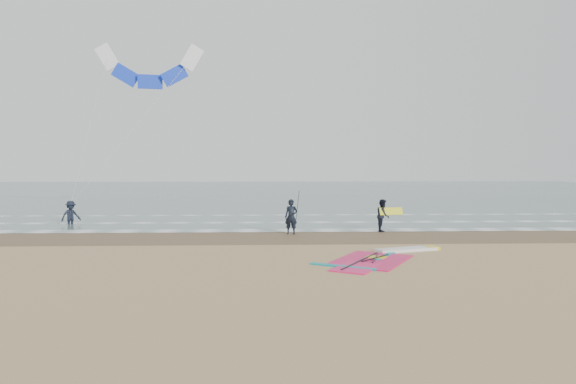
{
  "coord_description": "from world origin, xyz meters",
  "views": [
    {
      "loc": [
        -1.0,
        -18.35,
        3.42
      ],
      "look_at": [
        -0.12,
        5.0,
        2.2
      ],
      "focal_mm": 32.0,
      "sensor_mm": 36.0,
      "label": 1
    }
  ],
  "objects_px": {
    "person_standing": "(291,217)",
    "windsurf_rig": "(383,257)",
    "person_wading": "(71,210)",
    "surf_kite": "(150,70)",
    "person_walking": "(383,215)"
  },
  "relations": [
    {
      "from": "windsurf_rig",
      "to": "person_walking",
      "type": "distance_m",
      "value": 7.76
    },
    {
      "from": "surf_kite",
      "to": "person_wading",
      "type": "bearing_deg",
      "value": -136.46
    },
    {
      "from": "windsurf_rig",
      "to": "person_standing",
      "type": "bearing_deg",
      "value": 115.01
    },
    {
      "from": "person_walking",
      "to": "person_wading",
      "type": "bearing_deg",
      "value": 90.16
    },
    {
      "from": "windsurf_rig",
      "to": "person_standing",
      "type": "xyz_separation_m",
      "value": [
        -3.09,
        6.62,
        0.84
      ]
    },
    {
      "from": "person_wading",
      "to": "surf_kite",
      "type": "distance_m",
      "value": 10.12
    },
    {
      "from": "windsurf_rig",
      "to": "person_wading",
      "type": "height_order",
      "value": "person_wading"
    },
    {
      "from": "person_standing",
      "to": "windsurf_rig",
      "type": "bearing_deg",
      "value": -49.97
    },
    {
      "from": "person_wading",
      "to": "surf_kite",
      "type": "bearing_deg",
      "value": -0.31
    },
    {
      "from": "person_standing",
      "to": "person_walking",
      "type": "xyz_separation_m",
      "value": [
        4.78,
        0.92,
        -0.04
      ]
    },
    {
      "from": "person_walking",
      "to": "surf_kite",
      "type": "bearing_deg",
      "value": 73.78
    },
    {
      "from": "windsurf_rig",
      "to": "person_walking",
      "type": "xyz_separation_m",
      "value": [
        1.69,
        7.53,
        0.8
      ]
    },
    {
      "from": "person_wading",
      "to": "windsurf_rig",
      "type": "bearing_deg",
      "value": -79.66
    },
    {
      "from": "windsurf_rig",
      "to": "person_walking",
      "type": "relative_size",
      "value": 3.3
    },
    {
      "from": "person_standing",
      "to": "surf_kite",
      "type": "height_order",
      "value": "surf_kite"
    }
  ]
}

